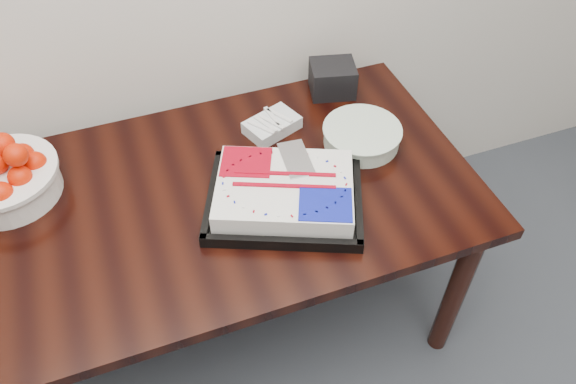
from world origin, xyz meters
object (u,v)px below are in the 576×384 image
object	(u,v)px
table	(188,220)
tangerine_bowl	(2,173)
cake_tray	(284,193)
napkin_box	(332,79)
plate_stack	(362,136)

from	to	relation	value
table	tangerine_bowl	xyz separation A→B (m)	(-0.49, 0.21, 0.18)
cake_tray	napkin_box	bearing A→B (deg)	52.65
table	napkin_box	size ratio (longest dim) A/B	11.45
table	cake_tray	xyz separation A→B (m)	(0.28, -0.11, 0.13)
cake_tray	plate_stack	distance (m)	0.37
table	tangerine_bowl	distance (m)	0.56
tangerine_bowl	napkin_box	bearing A→B (deg)	6.87
cake_tray	plate_stack	world-z (taller)	cake_tray
cake_tray	tangerine_bowl	size ratio (longest dim) A/B	1.73
cake_tray	tangerine_bowl	xyz separation A→B (m)	(-0.77, 0.33, 0.05)
tangerine_bowl	napkin_box	size ratio (longest dim) A/B	2.06
cake_tray	napkin_box	world-z (taller)	napkin_box
table	cake_tray	size ratio (longest dim) A/B	3.21
cake_tray	tangerine_bowl	distance (m)	0.84
cake_tray	napkin_box	xyz separation A→B (m)	(0.35, 0.46, 0.01)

